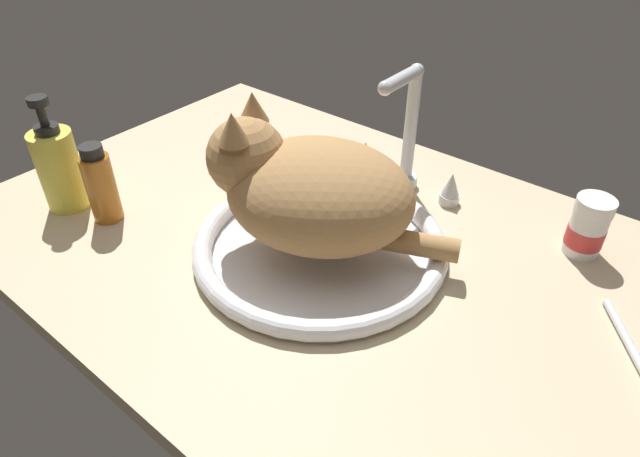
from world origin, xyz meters
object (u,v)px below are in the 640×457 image
object	(u,v)px
sink_basin	(320,245)
toothbrush	(639,361)
cat	(306,189)
pill_bottle	(587,228)
faucet	(406,143)
amber_bottle	(101,185)
soap_pump_bottle	(59,168)

from	to	relation	value
sink_basin	toothbrush	distance (cm)	40.89
cat	pill_bottle	world-z (taller)	cat
cat	pill_bottle	bearing A→B (deg)	38.09
sink_basin	pill_bottle	size ratio (longest dim) A/B	4.02
toothbrush	sink_basin	bearing A→B (deg)	-170.54
sink_basin	cat	bearing A→B (deg)	-157.62
cat	faucet	bearing A→B (deg)	85.28
faucet	amber_bottle	xyz separation A→B (cm)	(-30.28, -35.46, -2.50)
faucet	soap_pump_bottle	size ratio (longest dim) A/B	1.15
amber_bottle	pill_bottle	world-z (taller)	amber_bottle
sink_basin	pill_bottle	world-z (taller)	pill_bottle
soap_pump_bottle	faucet	bearing A→B (deg)	44.40
sink_basin	amber_bottle	bearing A→B (deg)	-155.25
amber_bottle	toothbrush	bearing A→B (deg)	16.33
faucet	amber_bottle	world-z (taller)	faucet
sink_basin	cat	world-z (taller)	cat
pill_bottle	cat	bearing A→B (deg)	-141.91
pill_bottle	toothbrush	bearing A→B (deg)	-54.07
cat	toothbrush	distance (cm)	43.87
toothbrush	cat	bearing A→B (deg)	-169.94
pill_bottle	toothbrush	distance (cm)	20.44
cat	amber_bottle	size ratio (longest dim) A/B	2.72
pill_bottle	soap_pump_bottle	size ratio (longest dim) A/B	0.49
faucet	toothbrush	world-z (taller)	faucet
amber_bottle	faucet	bearing A→B (deg)	49.51
sink_basin	amber_bottle	world-z (taller)	amber_bottle
faucet	toothbrush	size ratio (longest dim) A/B	1.37
sink_basin	toothbrush	bearing A→B (deg)	9.46
sink_basin	soap_pump_bottle	bearing A→B (deg)	-157.49
pill_bottle	soap_pump_bottle	distance (cm)	77.11
amber_bottle	pill_bottle	bearing A→B (deg)	32.18
faucet	pill_bottle	world-z (taller)	faucet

